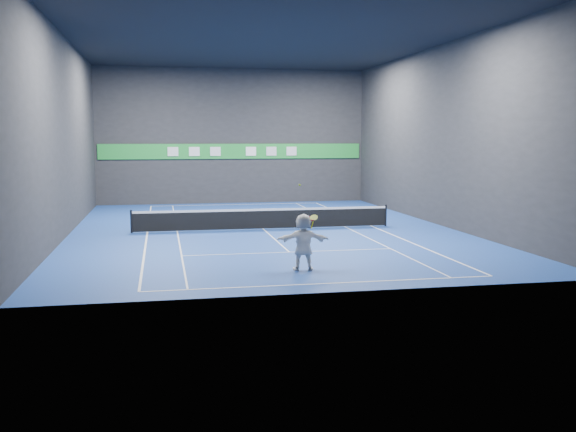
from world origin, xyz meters
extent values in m
plane|color=navy|center=(0.00, 0.00, 0.00)|extent=(26.00, 26.00, 0.00)
plane|color=black|center=(0.00, 0.00, 9.00)|extent=(26.00, 26.00, 0.00)
cube|color=#27272A|center=(0.00, 13.00, 4.50)|extent=(18.00, 0.10, 9.00)
cube|color=#27272A|center=(0.00, -13.00, 4.50)|extent=(18.00, 0.10, 9.00)
cube|color=#27272A|center=(-9.00, 0.00, 4.50)|extent=(0.10, 26.00, 9.00)
cube|color=#27272A|center=(9.00, 0.00, 4.50)|extent=(0.10, 26.00, 9.00)
cube|color=white|center=(0.00, -11.89, 0.00)|extent=(10.98, 0.08, 0.01)
cube|color=white|center=(0.00, 11.89, 0.00)|extent=(10.98, 0.08, 0.01)
cube|color=white|center=(-5.49, 0.00, 0.00)|extent=(0.08, 23.78, 0.01)
cube|color=white|center=(5.49, 0.00, 0.00)|extent=(0.08, 23.78, 0.01)
cube|color=white|center=(-4.11, 0.00, 0.00)|extent=(0.06, 23.78, 0.01)
cube|color=white|center=(4.11, 0.00, 0.00)|extent=(0.06, 23.78, 0.01)
cube|color=white|center=(0.00, -6.40, 0.00)|extent=(8.23, 0.06, 0.01)
cube|color=white|center=(0.00, 6.40, 0.00)|extent=(8.23, 0.06, 0.01)
cube|color=white|center=(0.00, 0.00, 0.00)|extent=(0.06, 12.80, 0.01)
imported|color=white|center=(-0.20, -9.76, 0.95)|extent=(1.81, 0.75, 1.90)
sphere|color=#C7F829|center=(-0.32, -9.75, 2.84)|extent=(0.07, 0.07, 0.07)
cylinder|color=black|center=(-6.20, 0.00, 0.54)|extent=(0.10, 0.10, 1.07)
cylinder|color=black|center=(6.20, 0.00, 0.54)|extent=(0.10, 0.10, 1.07)
cube|color=black|center=(0.00, 0.00, 0.47)|extent=(12.40, 0.03, 0.86)
cube|color=white|center=(0.00, 0.00, 0.95)|extent=(12.40, 0.04, 0.10)
cube|color=green|center=(0.00, 12.94, 3.50)|extent=(17.64, 0.06, 1.00)
cube|color=silver|center=(-4.00, 12.88, 3.50)|extent=(0.70, 0.04, 0.60)
cube|color=white|center=(-2.60, 12.88, 3.50)|extent=(0.70, 0.04, 0.60)
cube|color=silver|center=(-1.20, 12.88, 3.50)|extent=(0.70, 0.04, 0.60)
cube|color=white|center=(1.20, 12.88, 3.50)|extent=(0.70, 0.04, 0.60)
cube|color=silver|center=(2.60, 12.88, 3.50)|extent=(0.70, 0.04, 0.60)
cube|color=silver|center=(4.00, 12.88, 3.50)|extent=(0.70, 0.04, 0.60)
torus|color=red|center=(0.07, -9.71, 1.72)|extent=(0.43, 0.41, 0.16)
cylinder|color=#BBD24A|center=(0.17, -9.71, 1.75)|extent=(0.34, 0.27, 0.24)
cylinder|color=red|center=(0.07, -9.71, 1.61)|extent=(0.05, 0.14, 0.16)
cylinder|color=yellow|center=(0.11, -9.73, 1.50)|extent=(0.09, 0.13, 0.26)
camera|label=1|loc=(-4.78, -30.30, 4.37)|focal=40.00mm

